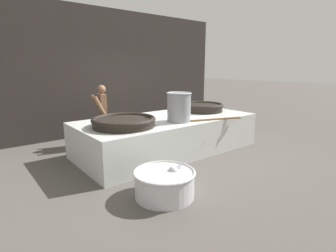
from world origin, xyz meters
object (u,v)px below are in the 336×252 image
at_px(prep_bowl_vegetables, 165,182).
at_px(cook, 102,113).
at_px(giant_wok_far, 202,107).
at_px(stock_pot, 179,107).
at_px(giant_wok_near, 124,122).

bearing_deg(prep_bowl_vegetables, cook, 81.53).
height_order(giant_wok_far, stock_pot, stock_pot).
bearing_deg(prep_bowl_vegetables, giant_wok_far, 34.76).
bearing_deg(giant_wok_far, giant_wok_near, -172.41).
height_order(giant_wok_near, giant_wok_far, giant_wok_far).
bearing_deg(prep_bowl_vegetables, stock_pot, 42.67).
height_order(giant_wok_near, cook, cook).
bearing_deg(cook, prep_bowl_vegetables, 95.44).
bearing_deg(giant_wok_near, giant_wok_far, 7.59).
height_order(stock_pot, prep_bowl_vegetables, stock_pot).
distance_m(giant_wok_far, stock_pot, 1.46).
relative_size(giant_wok_near, cook, 0.83).
distance_m(cook, prep_bowl_vegetables, 3.08).
height_order(giant_wok_near, prep_bowl_vegetables, giant_wok_near).
xyz_separation_m(giant_wok_near, stock_pot, (1.13, -0.29, 0.21)).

